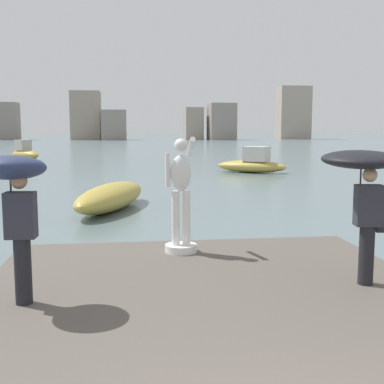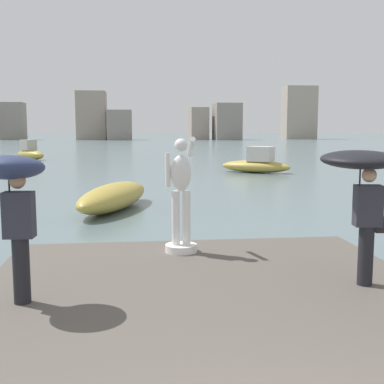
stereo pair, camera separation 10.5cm
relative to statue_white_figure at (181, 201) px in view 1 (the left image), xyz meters
The scene contains 9 objects.
ground_plane 33.36m from the statue_white_figure, 89.69° to the left, with size 400.00×400.00×0.00m, color slate.
pier 4.52m from the statue_white_figure, 87.63° to the right, with size 6.55×10.60×0.40m, color #564F47.
statue_white_figure is the anchor object (origin of this frame).
onlooker_left 3.49m from the statue_white_figure, 134.77° to the right, with size 0.98×1.00×1.99m.
onlooker_right 3.36m from the statue_white_figure, 42.68° to the right, with size 1.30×1.31×2.00m.
boat_near 35.96m from the statue_white_figure, 105.62° to the left, with size 3.38×3.62×1.72m.
boat_mid 21.53m from the statue_white_figure, 72.25° to the left, with size 4.46×3.74×1.60m.
boat_far 7.71m from the statue_white_figure, 101.61° to the left, with size 2.93×5.32×0.87m.
distant_skyline 111.01m from the statue_white_figure, 88.05° to the left, with size 85.68×13.14×13.04m.
Camera 1 is at (-1.13, -2.33, 2.69)m, focal length 46.38 mm.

